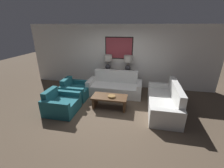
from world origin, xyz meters
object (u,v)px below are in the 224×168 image
object	(u,v)px
table_lamp_left	(108,61)
coffee_table	(110,99)
table_lamp_right	(128,62)
armchair_near_camera	(61,104)
couch_by_side	(165,102)
console_table	(118,79)
armchair_near_back_wall	(76,91)
couch_by_back_wall	(115,87)
decorative_bowl	(112,96)

from	to	relation	value
table_lamp_left	coffee_table	size ratio (longest dim) A/B	0.58
table_lamp_right	armchair_near_camera	xyz separation A→B (m)	(-1.85, -2.36, -0.93)
armchair_near_camera	couch_by_side	bearing A→B (deg)	13.05
console_table	couch_by_side	size ratio (longest dim) A/B	0.67
couch_by_side	armchair_near_camera	bearing A→B (deg)	-166.95
armchair_near_camera	table_lamp_left	bearing A→B (deg)	67.29
table_lamp_right	couch_by_side	bearing A→B (deg)	-49.38
table_lamp_left	armchair_near_back_wall	world-z (taller)	table_lamp_left
table_lamp_left	armchair_near_back_wall	xyz separation A→B (m)	(-0.99, -1.28, -0.93)
table_lamp_left	armchair_near_camera	xyz separation A→B (m)	(-0.99, -2.36, -0.93)
console_table	table_lamp_left	world-z (taller)	table_lamp_left
table_lamp_left	table_lamp_right	size ratio (longest dim) A/B	1.00
table_lamp_left	couch_by_back_wall	size ratio (longest dim) A/B	0.32
coffee_table	decorative_bowl	distance (m)	0.16
table_lamp_left	decorative_bowl	world-z (taller)	table_lamp_left
table_lamp_right	armchair_near_camera	distance (m)	3.14
coffee_table	decorative_bowl	size ratio (longest dim) A/B	4.72
table_lamp_left	armchair_near_back_wall	bearing A→B (deg)	-127.81
table_lamp_right	decorative_bowl	distance (m)	2.03
console_table	table_lamp_right	world-z (taller)	table_lamp_right
console_table	decorative_bowl	distance (m)	1.86
table_lamp_left	couch_by_side	xyz separation A→B (m)	(2.24, -1.62, -0.90)
couch_by_side	decorative_bowl	world-z (taller)	couch_by_side
coffee_table	armchair_near_back_wall	distance (m)	1.56
console_table	armchair_near_camera	size ratio (longest dim) A/B	1.50
coffee_table	armchair_near_back_wall	bearing A→B (deg)	159.54
table_lamp_left	coffee_table	xyz separation A→B (m)	(0.47, -1.82, -0.88)
table_lamp_left	armchair_near_back_wall	size ratio (longest dim) A/B	0.71
table_lamp_right	decorative_bowl	size ratio (longest dim) A/B	2.73
table_lamp_right	armchair_near_camera	bearing A→B (deg)	-128.01
coffee_table	armchair_near_camera	bearing A→B (deg)	-159.54
couch_by_back_wall	coffee_table	size ratio (longest dim) A/B	1.83
table_lamp_left	coffee_table	bearing A→B (deg)	-75.50
table_lamp_right	armchair_near_back_wall	xyz separation A→B (m)	(-1.85, -1.28, -0.93)
coffee_table	armchair_near_back_wall	world-z (taller)	armchair_near_back_wall
console_table	couch_by_back_wall	xyz separation A→B (m)	(0.00, -0.68, -0.10)
console_table	armchair_near_camera	distance (m)	2.76
table_lamp_left	couch_by_side	size ratio (longest dim) A/B	0.32
couch_by_side	armchair_near_camera	xyz separation A→B (m)	(-3.23, -0.75, -0.04)
console_table	couch_by_back_wall	size ratio (longest dim) A/B	0.67
couch_by_side	couch_by_back_wall	bearing A→B (deg)	152.80
console_table	coffee_table	world-z (taller)	console_table
table_lamp_right	couch_by_side	distance (m)	2.31
couch_by_back_wall	coffee_table	distance (m)	1.14
couch_by_side	coffee_table	world-z (taller)	couch_by_side
table_lamp_right	coffee_table	xyz separation A→B (m)	(-0.39, -1.82, -0.88)
coffee_table	couch_by_side	bearing A→B (deg)	6.59
couch_by_side	decorative_bowl	size ratio (longest dim) A/B	8.65
decorative_bowl	armchair_near_camera	bearing A→B (deg)	-161.79
table_lamp_right	couch_by_back_wall	world-z (taller)	table_lamp_right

